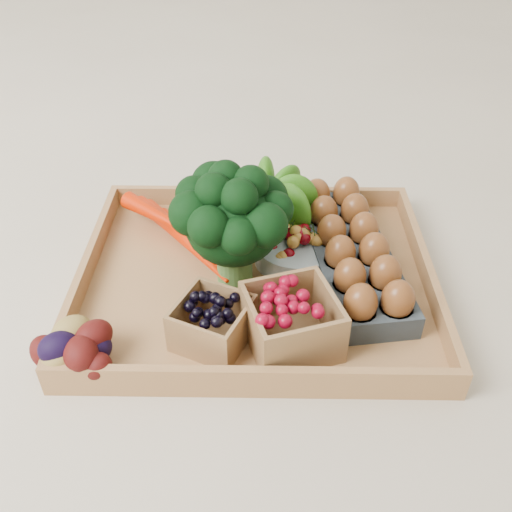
{
  "coord_description": "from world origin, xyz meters",
  "views": [
    {
      "loc": [
        0.01,
        -0.7,
        0.61
      ],
      "look_at": [
        0.0,
        0.0,
        0.06
      ],
      "focal_mm": 40.0,
      "sensor_mm": 36.0,
      "label": 1
    }
  ],
  "objects_px": {
    "broccoli": "(234,244)",
    "egg_carton": "(350,258)",
    "cherry_bowl": "(296,251)",
    "tray": "(256,282)"
  },
  "relations": [
    {
      "from": "tray",
      "to": "egg_carton",
      "type": "xyz_separation_m",
      "value": [
        0.15,
        0.03,
        0.03
      ]
    },
    {
      "from": "tray",
      "to": "egg_carton",
      "type": "distance_m",
      "value": 0.16
    },
    {
      "from": "broccoli",
      "to": "cherry_bowl",
      "type": "relative_size",
      "value": 1.34
    },
    {
      "from": "broccoli",
      "to": "egg_carton",
      "type": "relative_size",
      "value": 0.54
    },
    {
      "from": "tray",
      "to": "broccoli",
      "type": "relative_size",
      "value": 2.98
    },
    {
      "from": "cherry_bowl",
      "to": "egg_carton",
      "type": "height_order",
      "value": "egg_carton"
    },
    {
      "from": "cherry_bowl",
      "to": "broccoli",
      "type": "bearing_deg",
      "value": -150.98
    },
    {
      "from": "cherry_bowl",
      "to": "egg_carton",
      "type": "bearing_deg",
      "value": -12.89
    },
    {
      "from": "broccoli",
      "to": "egg_carton",
      "type": "distance_m",
      "value": 0.2
    },
    {
      "from": "tray",
      "to": "broccoli",
      "type": "bearing_deg",
      "value": -169.67
    }
  ]
}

